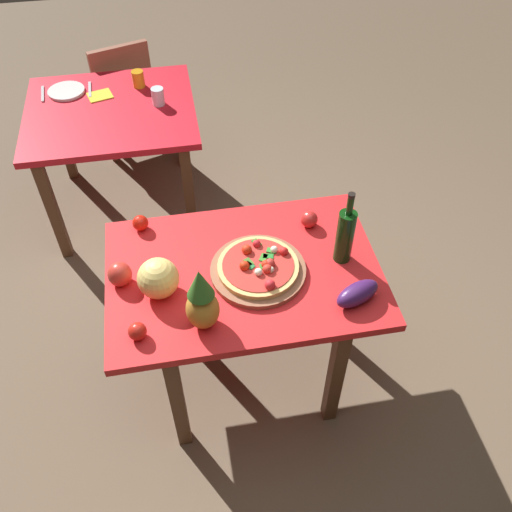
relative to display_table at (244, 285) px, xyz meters
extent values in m
plane|color=brown|center=(0.00, 0.00, -0.65)|extent=(10.00, 10.00, 0.00)
cube|color=brown|center=(-0.35, -0.35, -0.30)|extent=(0.06, 0.06, 0.71)
cube|color=brown|center=(0.35, -0.35, -0.30)|extent=(0.06, 0.06, 0.71)
cube|color=brown|center=(-0.35, 0.35, -0.30)|extent=(0.06, 0.06, 0.71)
cube|color=brown|center=(0.35, 0.35, -0.30)|extent=(0.06, 0.06, 0.71)
cube|color=red|center=(0.00, 0.00, 0.08)|extent=(1.17, 0.80, 0.04)
cube|color=brown|center=(-0.96, 0.99, -0.30)|extent=(0.06, 0.06, 0.71)
cube|color=brown|center=(-0.17, 0.99, -0.30)|extent=(0.06, 0.06, 0.71)
cube|color=brown|center=(-0.96, 1.78, -0.30)|extent=(0.06, 0.06, 0.71)
cube|color=brown|center=(-0.17, 1.78, -0.30)|extent=(0.06, 0.06, 0.71)
cube|color=red|center=(-0.57, 1.39, 0.08)|extent=(0.99, 0.89, 0.04)
cube|color=brown|center=(-0.45, 2.34, -0.45)|extent=(0.04, 0.04, 0.41)
cube|color=brown|center=(-0.77, 2.24, -0.45)|extent=(0.04, 0.04, 0.41)
cube|color=brown|center=(-0.35, 2.03, -0.45)|extent=(0.04, 0.04, 0.41)
cube|color=brown|center=(-0.67, 1.93, -0.45)|extent=(0.04, 0.04, 0.41)
cube|color=brown|center=(-0.56, 2.13, -0.22)|extent=(0.50, 0.50, 0.04)
cube|color=brown|center=(-0.50, 1.96, 0.00)|extent=(0.39, 0.16, 0.40)
cylinder|color=brown|center=(0.06, -0.03, 0.11)|extent=(0.41, 0.41, 0.02)
cylinder|color=#E2B668|center=(0.06, -0.03, 0.14)|extent=(0.35, 0.35, 0.02)
cylinder|color=red|center=(0.06, -0.03, 0.15)|extent=(0.30, 0.30, 0.00)
sphere|color=red|center=(0.03, 0.06, 0.16)|extent=(0.04, 0.04, 0.04)
sphere|color=red|center=(0.00, -0.03, 0.16)|extent=(0.04, 0.04, 0.04)
sphere|color=red|center=(0.18, 0.02, 0.16)|extent=(0.04, 0.04, 0.04)
sphere|color=red|center=(0.08, -0.15, 0.16)|extent=(0.04, 0.04, 0.04)
sphere|color=red|center=(0.11, -0.04, 0.16)|extent=(0.04, 0.04, 0.04)
sphere|color=red|center=(0.09, -0.04, 0.16)|extent=(0.04, 0.04, 0.04)
sphere|color=red|center=(0.09, -0.07, 0.16)|extent=(0.04, 0.04, 0.04)
sphere|color=red|center=(0.07, 0.09, 0.16)|extent=(0.03, 0.03, 0.03)
cube|color=#347828|center=(0.07, 0.10, 0.15)|extent=(0.04, 0.05, 0.00)
cube|color=#217A29|center=(0.11, 0.01, 0.15)|extent=(0.05, 0.04, 0.00)
cube|color=#327C26|center=(0.09, -0.04, 0.15)|extent=(0.04, 0.03, 0.00)
cube|color=#227336|center=(0.02, -0.03, 0.15)|extent=(0.05, 0.05, 0.00)
cube|color=#2B832B|center=(0.13, 0.04, 0.15)|extent=(0.05, 0.04, 0.00)
cube|color=#3A7124|center=(0.02, -0.01, 0.15)|extent=(0.04, 0.05, 0.00)
cube|color=#348527|center=(0.09, 0.01, 0.15)|extent=(0.05, 0.05, 0.00)
sphere|color=white|center=(0.05, -0.08, 0.16)|extent=(0.03, 0.03, 0.03)
sphere|color=white|center=(0.10, -0.07, 0.16)|extent=(0.03, 0.03, 0.03)
sphere|color=#EEE4CE|center=(0.14, 0.04, 0.16)|extent=(0.03, 0.03, 0.03)
cylinder|color=black|center=(0.43, -0.01, 0.23)|extent=(0.08, 0.08, 0.26)
cylinder|color=black|center=(0.43, -0.01, 0.41)|extent=(0.03, 0.03, 0.09)
cylinder|color=black|center=(0.43, -0.01, 0.46)|extent=(0.03, 0.03, 0.02)
ellipsoid|color=#BE812D|center=(-0.20, -0.25, 0.19)|extent=(0.13, 0.13, 0.18)
cone|color=#2F6221|center=(-0.20, -0.25, 0.35)|extent=(0.10, 0.10, 0.13)
sphere|color=#EACB6B|center=(-0.36, -0.06, 0.19)|extent=(0.17, 0.17, 0.17)
ellipsoid|color=red|center=(-0.51, 0.02, 0.15)|extent=(0.10, 0.10, 0.11)
ellipsoid|color=#3E1B52|center=(0.43, -0.25, 0.15)|extent=(0.22, 0.16, 0.09)
sphere|color=red|center=(-0.42, 0.33, 0.14)|extent=(0.07, 0.07, 0.07)
sphere|color=red|center=(0.34, 0.22, 0.14)|extent=(0.08, 0.08, 0.08)
sphere|color=red|center=(-0.45, -0.27, 0.14)|extent=(0.07, 0.07, 0.07)
cylinder|color=orange|center=(-0.39, 1.61, 0.15)|extent=(0.07, 0.07, 0.10)
cylinder|color=silver|center=(-0.28, 1.39, 0.15)|extent=(0.07, 0.07, 0.10)
cylinder|color=white|center=(-0.83, 1.62, 0.11)|extent=(0.22, 0.22, 0.02)
cube|color=silver|center=(-0.97, 1.62, 0.10)|extent=(0.03, 0.18, 0.01)
cube|color=silver|center=(-0.69, 1.62, 0.10)|extent=(0.02, 0.18, 0.01)
cube|color=yellow|center=(-0.63, 1.54, 0.10)|extent=(0.17, 0.15, 0.01)
camera|label=1|loc=(-0.23, -1.56, 1.87)|focal=38.71mm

